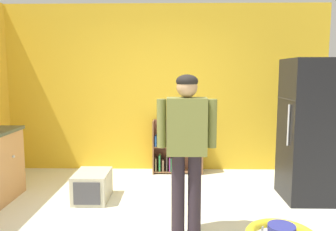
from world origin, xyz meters
TOP-DOWN VIEW (x-y plane):
  - back_wall at (0.00, 2.33)m, footprint 5.20×0.06m
  - refrigerator at (1.88, 1.01)m, footprint 0.73×0.68m
  - bookshelf at (0.14, 2.15)m, footprint 0.80×0.28m
  - standing_person at (0.26, -0.03)m, footprint 0.57×0.22m
  - pet_carrier at (-0.90, 0.90)m, footprint 0.42×0.55m

SIDE VIEW (x-z plane):
  - pet_carrier at x=-0.90m, z-range 0.00..0.36m
  - bookshelf at x=0.14m, z-range -0.06..0.79m
  - refrigerator at x=1.88m, z-range 0.00..1.78m
  - standing_person at x=0.26m, z-range 0.16..1.75m
  - back_wall at x=0.00m, z-range 0.00..2.70m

